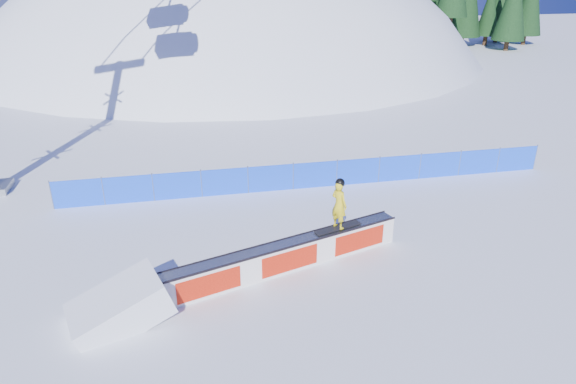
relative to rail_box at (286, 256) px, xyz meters
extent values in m
plane|color=white|center=(2.63, 1.89, -0.50)|extent=(160.00, 160.00, 0.00)
sphere|color=white|center=(2.63, 43.89, -18.50)|extent=(64.00, 64.00, 64.00)
cylinder|color=#352215|center=(24.83, 38.79, 4.57)|extent=(0.50, 0.50, 1.40)
cylinder|color=#352215|center=(25.39, 43.64, 4.59)|extent=(0.50, 0.50, 1.40)
cylinder|color=#352215|center=(28.29, 44.70, 1.19)|extent=(0.50, 0.50, 1.40)
cylinder|color=#352215|center=(28.38, 45.47, 1.03)|extent=(0.50, 0.50, 1.40)
cone|color=black|center=(28.38, 45.47, 4.83)|extent=(2.81, 2.81, 6.40)
cylinder|color=#352215|center=(29.46, 43.74, 0.10)|extent=(0.50, 0.50, 1.40)
cylinder|color=#352215|center=(31.42, 40.92, 0.10)|extent=(0.50, 0.50, 1.40)
cone|color=black|center=(31.42, 40.92, 4.68)|extent=(3.50, 3.50, 7.96)
cylinder|color=#352215|center=(32.89, 39.51, 0.10)|extent=(0.50, 0.50, 1.40)
cylinder|color=#352215|center=(35.40, 39.52, 0.10)|extent=(0.50, 0.50, 1.40)
cone|color=black|center=(35.40, 39.52, 4.82)|extent=(3.62, 3.62, 8.23)
cylinder|color=#352215|center=(38.02, 38.78, 0.10)|extent=(0.50, 0.50, 1.40)
cone|color=black|center=(38.02, 38.78, 4.90)|extent=(3.69, 3.69, 8.39)
cylinder|color=#352215|center=(39.51, 43.72, 0.10)|extent=(0.50, 0.50, 1.40)
cube|color=blue|center=(2.63, 6.39, 0.10)|extent=(22.00, 0.03, 1.20)
cylinder|color=#435178|center=(-8.37, 6.39, 0.15)|extent=(0.05, 0.05, 1.30)
cylinder|color=#435178|center=(-6.37, 6.39, 0.15)|extent=(0.05, 0.05, 1.30)
cylinder|color=#435178|center=(-4.37, 6.39, 0.15)|extent=(0.05, 0.05, 1.30)
cylinder|color=#435178|center=(-2.37, 6.39, 0.15)|extent=(0.05, 0.05, 1.30)
cylinder|color=#435178|center=(-0.37, 6.39, 0.15)|extent=(0.05, 0.05, 1.30)
cylinder|color=#435178|center=(1.63, 6.39, 0.15)|extent=(0.05, 0.05, 1.30)
cylinder|color=#435178|center=(3.63, 6.39, 0.15)|extent=(0.05, 0.05, 1.30)
cylinder|color=#435178|center=(5.63, 6.39, 0.15)|extent=(0.05, 0.05, 1.30)
cylinder|color=#435178|center=(7.63, 6.39, 0.15)|extent=(0.05, 0.05, 1.30)
cylinder|color=#435178|center=(9.63, 6.39, 0.15)|extent=(0.05, 0.05, 1.30)
cylinder|color=#435178|center=(11.63, 6.39, 0.15)|extent=(0.05, 0.05, 1.30)
cylinder|color=#435178|center=(13.63, 6.39, 0.15)|extent=(0.05, 0.05, 1.30)
cube|color=white|center=(0.00, 0.00, -0.02)|extent=(8.23, 3.05, 0.95)
cube|color=#9497A2|center=(0.00, 0.00, 0.47)|extent=(8.16, 3.05, 0.04)
cube|color=black|center=(0.08, -0.27, 0.48)|extent=(8.08, 2.58, 0.06)
cube|color=black|center=(-0.08, 0.27, 0.48)|extent=(8.08, 2.58, 0.06)
cube|color=red|center=(0.08, -0.26, -0.02)|extent=(7.68, 2.44, 0.71)
cube|color=red|center=(-0.08, 0.26, -0.02)|extent=(7.68, 2.44, 0.71)
cube|color=black|center=(1.92, 0.60, 0.53)|extent=(1.75, 0.82, 0.03)
imported|color=gold|center=(1.92, 0.60, 1.39)|extent=(0.66, 0.73, 1.68)
sphere|color=black|center=(1.92, 0.60, 2.17)|extent=(0.31, 0.31, 0.31)
camera|label=1|loc=(-2.85, -14.03, 8.64)|focal=32.00mm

